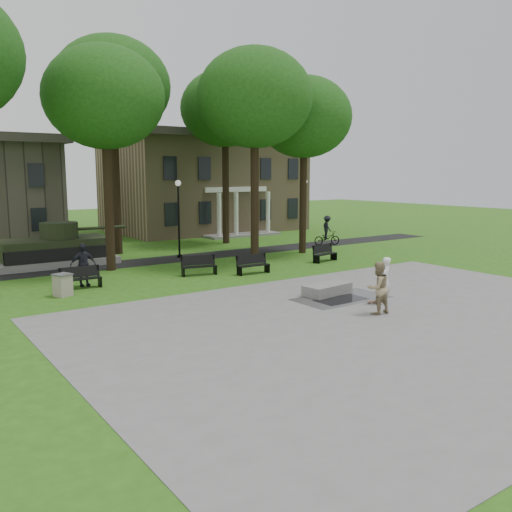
{
  "coord_description": "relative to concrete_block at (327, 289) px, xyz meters",
  "views": [
    {
      "loc": [
        -14.56,
        -17.39,
        5.19
      ],
      "look_at": [
        -0.49,
        2.67,
        1.4
      ],
      "focal_mm": 38.0,
      "sensor_mm": 36.0,
      "label": 1
    }
  ],
  "objects": [
    {
      "name": "ground",
      "position": [
        -0.95,
        0.59,
        -0.24
      ],
      "size": [
        120.0,
        120.0,
        0.0
      ],
      "primitive_type": "plane",
      "color": "#2B5614",
      "rests_on": "ground"
    },
    {
      "name": "plaza",
      "position": [
        -0.95,
        -4.41,
        -0.23
      ],
      "size": [
        22.0,
        16.0,
        0.02
      ],
      "primitive_type": "cube",
      "color": "gray",
      "rests_on": "ground"
    },
    {
      "name": "footpath",
      "position": [
        -0.95,
        12.59,
        -0.24
      ],
      "size": [
        44.0,
        2.6,
        0.01
      ],
      "primitive_type": "cube",
      "color": "black",
      "rests_on": "ground"
    },
    {
      "name": "building_right",
      "position": [
        9.05,
        26.59,
        4.1
      ],
      "size": [
        17.0,
        12.0,
        8.6
      ],
      "color": "#9E8460",
      "rests_on": "ground"
    },
    {
      "name": "tree_1",
      "position": [
        -5.45,
        11.09,
        8.71
      ],
      "size": [
        6.2,
        6.2,
        11.63
      ],
      "color": "black",
      "rests_on": "ground"
    },
    {
      "name": "tree_2",
      "position": [
        2.55,
        9.09,
        9.07
      ],
      "size": [
        6.6,
        6.6,
        12.16
      ],
      "color": "black",
      "rests_on": "ground"
    },
    {
      "name": "tree_3",
      "position": [
        7.05,
        10.09,
        8.35
      ],
      "size": [
        6.0,
        6.0,
        11.19
      ],
      "color": "black",
      "rests_on": "ground"
    },
    {
      "name": "tree_4",
      "position": [
        -2.95,
        16.59,
        10.15
      ],
      "size": [
        7.2,
        7.2,
        13.5
      ],
      "color": "black",
      "rests_on": "ground"
    },
    {
      "name": "tree_5",
      "position": [
        5.55,
        17.09,
        9.42
      ],
      "size": [
        6.4,
        6.4,
        12.44
      ],
      "color": "black",
      "rests_on": "ground"
    },
    {
      "name": "lamp_mid",
      "position": [
        -0.45,
        12.89,
        2.55
      ],
      "size": [
        0.36,
        0.36,
        4.73
      ],
      "color": "black",
      "rests_on": "ground"
    },
    {
      "name": "lamp_right",
      "position": [
        9.55,
        12.89,
        2.55
      ],
      "size": [
        0.36,
        0.36,
        4.73
      ],
      "color": "black",
      "rests_on": "ground"
    },
    {
      "name": "tank_monument",
      "position": [
        -7.4,
        14.59,
        0.61
      ],
      "size": [
        7.45,
        3.4,
        2.4
      ],
      "color": "gray",
      "rests_on": "ground"
    },
    {
      "name": "puddle",
      "position": [
        -0.2,
        -1.06,
        -0.22
      ],
      "size": [
        2.2,
        1.2,
        0.0
      ],
      "primitive_type": "cube",
      "color": "black",
      "rests_on": "plaza"
    },
    {
      "name": "concrete_block",
      "position": [
        0.0,
        0.0,
        0.0
      ],
      "size": [
        2.3,
        1.26,
        0.45
      ],
      "primitive_type": "cube",
      "rotation": [
        0.0,
        0.0,
        0.12
      ],
      "color": "gray",
      "rests_on": "plaza"
    },
    {
      "name": "skateboard",
      "position": [
        0.57,
        -2.27,
        -0.19
      ],
      "size": [
        0.81,
        0.39,
        0.07
      ],
      "primitive_type": "cube",
      "rotation": [
        0.0,
        0.0,
        -0.25
      ],
      "color": "brown",
      "rests_on": "plaza"
    },
    {
      "name": "skateboarder",
      "position": [
        0.75,
        -2.5,
        0.71
      ],
      "size": [
        0.81,
        0.77,
        1.87
      ],
      "primitive_type": "imported",
      "rotation": [
        0.0,
        0.0,
        3.78
      ],
      "color": "white",
      "rests_on": "plaza"
    },
    {
      "name": "friend_watching",
      "position": [
        -0.66,
        -3.43,
        0.75
      ],
      "size": [
        0.99,
        0.8,
        1.95
      ],
      "primitive_type": "imported",
      "rotation": [
        0.0,
        0.0,
        3.08
      ],
      "color": "tan",
      "rests_on": "plaza"
    },
    {
      "name": "pedestrian_walker",
      "position": [
        -7.97,
        7.78,
        0.75
      ],
      "size": [
        1.18,
        0.51,
        1.99
      ],
      "primitive_type": "imported",
      "rotation": [
        0.0,
        0.0,
        -0.02
      ],
      "color": "#20202A",
      "rests_on": "ground"
    },
    {
      "name": "cyclist",
      "position": [
        10.97,
        12.03,
        0.63
      ],
      "size": [
        2.03,
        1.27,
        2.13
      ],
      "rotation": [
        0.0,
        0.0,
        1.23
      ],
      "color": "black",
      "rests_on": "ground"
    },
    {
      "name": "park_bench_0",
      "position": [
        -8.25,
        7.36,
        0.28
      ],
      "size": [
        1.81,
        0.57,
        1.0
      ],
      "rotation": [
        0.0,
        0.0,
        -0.03
      ],
      "color": "black",
      "rests_on": "ground"
    },
    {
      "name": "park_bench_1",
      "position": [
        -2.31,
        7.15,
        0.28
      ],
      "size": [
        1.85,
        0.88,
        1.0
      ],
      "rotation": [
        0.0,
        0.0,
        -0.2
      ],
      "color": "black",
      "rests_on": "ground"
    },
    {
      "name": "park_bench_2",
      "position": [
        0.16,
        5.88,
        0.28
      ],
      "size": [
        1.82,
        0.59,
        1.0
      ],
      "rotation": [
        0.0,
        0.0,
        -0.04
      ],
      "color": "black",
      "rests_on": "ground"
    },
    {
      "name": "park_bench_3",
      "position": [
        5.86,
        6.68,
        0.28
      ],
      "size": [
        1.85,
        0.87,
        1.0
      ],
      "rotation": [
        0.0,
        0.0,
        0.2
      ],
      "color": "black",
      "rests_on": "ground"
    },
    {
      "name": "trash_bin",
      "position": [
        -9.33,
        6.28,
        0.24
      ],
      "size": [
        0.85,
        0.85,
        0.96
      ],
      "rotation": [
        0.0,
        0.0,
        0.36
      ],
      "color": "#9E9382",
      "rests_on": "ground"
    }
  ]
}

